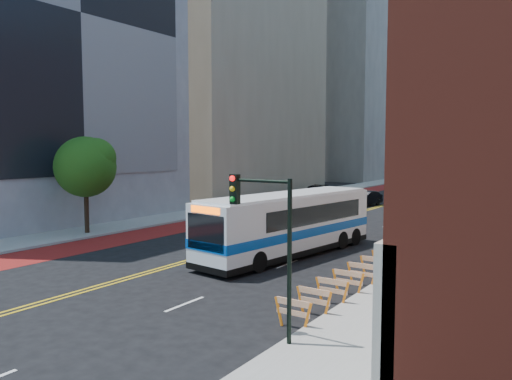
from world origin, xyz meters
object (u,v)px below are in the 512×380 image
object	(u,v)px
transit_bus	(290,223)
car_a	(283,203)
car_c	(314,192)
street_tree	(86,164)
car_b	(365,198)
traffic_signal	(264,224)

from	to	relation	value
transit_bus	car_a	distance (m)	20.17
transit_bus	car_c	world-z (taller)	transit_bus
street_tree	car_b	bearing A→B (deg)	70.30
street_tree	traffic_signal	bearing A→B (deg)	-24.82
street_tree	transit_bus	size ratio (longest dim) A/B	0.51
transit_bus	car_b	xyz separation A→B (m)	(-5.31, 25.22, -1.05)
car_a	car_c	bearing A→B (deg)	123.63
car_a	car_b	world-z (taller)	car_b
car_b	car_c	bearing A→B (deg)	163.40
street_tree	car_b	distance (m)	29.20
transit_bus	car_b	size ratio (longest dim) A/B	2.73
street_tree	traffic_signal	size ratio (longest dim) A/B	1.32
traffic_signal	car_c	world-z (taller)	traffic_signal
transit_bus	car_a	bearing A→B (deg)	129.26
traffic_signal	car_b	distance (m)	38.47
transit_bus	traffic_signal	bearing A→B (deg)	-56.27
street_tree	car_c	world-z (taller)	street_tree
car_c	street_tree	bearing A→B (deg)	-99.69
traffic_signal	car_a	bearing A→B (deg)	119.25
street_tree	traffic_signal	distance (m)	22.79
street_tree	car_a	world-z (taller)	street_tree
car_a	car_c	xyz separation A→B (m)	(-2.62, 11.80, 0.05)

